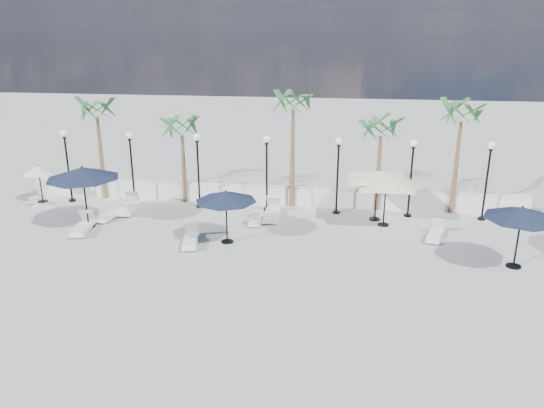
# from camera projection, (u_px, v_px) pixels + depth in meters

# --- Properties ---
(ground) EXTENTS (100.00, 100.00, 0.00)m
(ground) POSITION_uv_depth(u_px,v_px,m) (243.00, 264.00, 20.85)
(ground) COLOR #A4A39E
(ground) RESTS_ON ground
(balustrade) EXTENTS (26.00, 0.30, 1.01)m
(balustrade) POSITION_uv_depth(u_px,v_px,m) (270.00, 195.00, 27.74)
(balustrade) COLOR silver
(balustrade) RESTS_ON ground
(lamppost_0) EXTENTS (0.36, 0.36, 3.84)m
(lamppost_0) POSITION_uv_depth(u_px,v_px,m) (67.00, 156.00, 27.48)
(lamppost_0) COLOR black
(lamppost_0) RESTS_ON ground
(lamppost_1) EXTENTS (0.36, 0.36, 3.84)m
(lamppost_1) POSITION_uv_depth(u_px,v_px,m) (131.00, 158.00, 27.03)
(lamppost_1) COLOR black
(lamppost_1) RESTS_ON ground
(lamppost_2) EXTENTS (0.36, 0.36, 3.84)m
(lamppost_2) POSITION_uv_depth(u_px,v_px,m) (198.00, 160.00, 26.59)
(lamppost_2) COLOR black
(lamppost_2) RESTS_ON ground
(lamppost_3) EXTENTS (0.36, 0.36, 3.84)m
(lamppost_3) POSITION_uv_depth(u_px,v_px,m) (267.00, 162.00, 26.15)
(lamppost_3) COLOR black
(lamppost_3) RESTS_ON ground
(lamppost_4) EXTENTS (0.36, 0.36, 3.84)m
(lamppost_4) POSITION_uv_depth(u_px,v_px,m) (338.00, 165.00, 25.71)
(lamppost_4) COLOR black
(lamppost_4) RESTS_ON ground
(lamppost_5) EXTENTS (0.36, 0.36, 3.84)m
(lamppost_5) POSITION_uv_depth(u_px,v_px,m) (412.00, 167.00, 25.27)
(lamppost_5) COLOR black
(lamppost_5) RESTS_ON ground
(lamppost_6) EXTENTS (0.36, 0.36, 3.84)m
(lamppost_6) POSITION_uv_depth(u_px,v_px,m) (488.00, 170.00, 24.82)
(lamppost_6) COLOR black
(lamppost_6) RESTS_ON ground
(palm_0) EXTENTS (2.60, 2.60, 5.50)m
(palm_0) POSITION_uv_depth(u_px,v_px,m) (97.00, 114.00, 27.38)
(palm_0) COLOR brown
(palm_0) RESTS_ON ground
(palm_1) EXTENTS (2.60, 2.60, 4.70)m
(palm_1) POSITION_uv_depth(u_px,v_px,m) (182.00, 132.00, 27.06)
(palm_1) COLOR brown
(palm_1) RESTS_ON ground
(palm_2) EXTENTS (2.60, 2.60, 6.10)m
(palm_2) POSITION_uv_depth(u_px,v_px,m) (293.00, 107.00, 25.90)
(palm_2) COLOR brown
(palm_2) RESTS_ON ground
(palm_3) EXTENTS (2.60, 2.60, 4.90)m
(palm_3) POSITION_uv_depth(u_px,v_px,m) (381.00, 133.00, 25.74)
(palm_3) COLOR brown
(palm_3) RESTS_ON ground
(palm_4) EXTENTS (2.60, 2.60, 5.70)m
(palm_4) POSITION_uv_depth(u_px,v_px,m) (461.00, 119.00, 25.02)
(palm_4) COLOR brown
(palm_4) RESTS_ON ground
(lounger_0) EXTENTS (0.80, 1.84, 0.67)m
(lounger_0) POSITION_uv_depth(u_px,v_px,m) (110.00, 214.00, 25.68)
(lounger_0) COLOR silver
(lounger_0) RESTS_ON ground
(lounger_1) EXTENTS (0.90, 2.13, 0.77)m
(lounger_1) POSITION_uv_depth(u_px,v_px,m) (129.00, 207.00, 26.60)
(lounger_1) COLOR silver
(lounger_1) RESTS_ON ground
(lounger_2) EXTENTS (0.96, 2.07, 0.74)m
(lounger_2) POSITION_uv_depth(u_px,v_px,m) (83.00, 227.00, 24.05)
(lounger_2) COLOR silver
(lounger_2) RESTS_ON ground
(lounger_3) EXTENTS (0.77, 2.18, 0.81)m
(lounger_3) POSITION_uv_depth(u_px,v_px,m) (272.00, 213.00, 25.72)
(lounger_3) COLOR silver
(lounger_3) RESTS_ON ground
(lounger_4) EXTENTS (0.95, 1.97, 0.71)m
(lounger_4) POSITION_uv_depth(u_px,v_px,m) (190.00, 239.00, 22.67)
(lounger_4) COLOR silver
(lounger_4) RESTS_ON ground
(lounger_5) EXTENTS (0.63, 1.75, 0.65)m
(lounger_5) POSITION_uv_depth(u_px,v_px,m) (256.00, 218.00, 25.18)
(lounger_5) COLOR silver
(lounger_5) RESTS_ON ground
(lounger_6) EXTENTS (1.06, 1.86, 0.66)m
(lounger_6) POSITION_uv_depth(u_px,v_px,m) (435.00, 234.00, 23.28)
(lounger_6) COLOR silver
(lounger_6) RESTS_ON ground
(side_table_0) EXTENTS (0.51, 0.51, 0.49)m
(side_table_0) POSITION_uv_depth(u_px,v_px,m) (34.00, 201.00, 27.36)
(side_table_0) COLOR silver
(side_table_0) RESTS_ON ground
(side_table_1) EXTENTS (0.50, 0.50, 0.48)m
(side_table_1) POSITION_uv_depth(u_px,v_px,m) (132.00, 201.00, 27.47)
(side_table_1) COLOR silver
(side_table_1) RESTS_ON ground
(side_table_2) EXTENTS (0.59, 0.59, 0.57)m
(side_table_2) POSITION_uv_depth(u_px,v_px,m) (255.00, 218.00, 24.80)
(side_table_2) COLOR silver
(side_table_2) RESTS_ON ground
(parasol_navy_left) EXTENTS (3.31, 3.31, 2.92)m
(parasol_navy_left) POSITION_uv_depth(u_px,v_px,m) (82.00, 173.00, 23.93)
(parasol_navy_left) COLOR black
(parasol_navy_left) RESTS_ON ground
(parasol_navy_mid) EXTENTS (2.65, 2.65, 2.37)m
(parasol_navy_mid) POSITION_uv_depth(u_px,v_px,m) (226.00, 196.00, 22.30)
(parasol_navy_mid) COLOR black
(parasol_navy_mid) RESTS_ON ground
(parasol_navy_right) EXTENTS (2.81, 2.81, 2.52)m
(parasol_navy_right) POSITION_uv_depth(u_px,v_px,m) (522.00, 213.00, 19.92)
(parasol_navy_right) COLOR black
(parasol_navy_right) RESTS_ON ground
(parasol_cream_sq_a) EXTENTS (5.33, 5.33, 2.62)m
(parasol_cream_sq_a) POSITION_uv_depth(u_px,v_px,m) (378.00, 171.00, 24.83)
(parasol_cream_sq_a) COLOR black
(parasol_cream_sq_a) RESTS_ON ground
(parasol_cream_sq_b) EXTENTS (4.94, 4.94, 2.47)m
(parasol_cream_sq_b) POSITION_uv_depth(u_px,v_px,m) (386.00, 178.00, 24.17)
(parasol_cream_sq_b) COLOR black
(parasol_cream_sq_b) RESTS_ON ground
(parasol_cream_small) EXTENTS (1.65, 1.65, 2.02)m
(parasol_cream_small) POSITION_uv_depth(u_px,v_px,m) (38.00, 170.00, 27.62)
(parasol_cream_small) COLOR black
(parasol_cream_small) RESTS_ON ground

